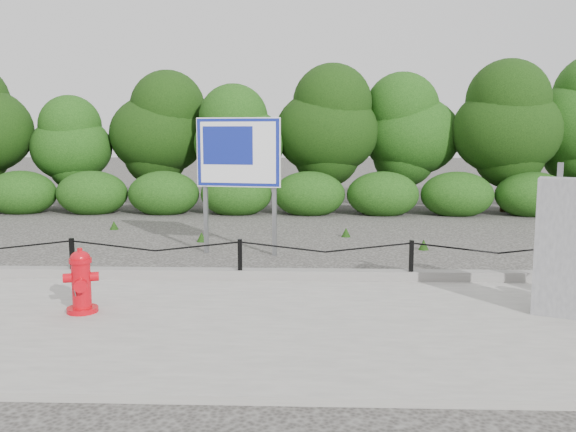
# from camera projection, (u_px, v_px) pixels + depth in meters

# --- Properties ---
(ground) EXTENTS (90.00, 90.00, 0.00)m
(ground) POSITION_uv_depth(u_px,v_px,m) (240.00, 285.00, 8.99)
(ground) COLOR #2D2B28
(ground) RESTS_ON ground
(sidewalk) EXTENTS (14.00, 4.00, 0.08)m
(sidewalk) POSITION_uv_depth(u_px,v_px,m) (220.00, 324.00, 7.01)
(sidewalk) COLOR gray
(sidewalk) RESTS_ON ground
(curb) EXTENTS (14.00, 0.22, 0.14)m
(curb) POSITION_uv_depth(u_px,v_px,m) (241.00, 274.00, 9.02)
(curb) COLOR slate
(curb) RESTS_ON sidewalk
(chain_barrier) EXTENTS (10.06, 0.06, 0.60)m
(chain_barrier) POSITION_uv_depth(u_px,v_px,m) (240.00, 254.00, 8.93)
(chain_barrier) COLOR black
(chain_barrier) RESTS_ON sidewalk
(treeline) EXTENTS (20.43, 3.39, 4.31)m
(treeline) POSITION_uv_depth(u_px,v_px,m) (306.00, 127.00, 17.49)
(treeline) COLOR black
(treeline) RESTS_ON ground
(fire_hydrant) EXTENTS (0.46, 0.47, 0.79)m
(fire_hydrant) POSITION_uv_depth(u_px,v_px,m) (81.00, 282.00, 7.29)
(fire_hydrant) COLOR red
(fire_hydrant) RESTS_ON sidewalk
(utility_cabinet) EXTENTS (0.71, 0.58, 1.79)m
(utility_cabinet) POSITION_uv_depth(u_px,v_px,m) (563.00, 247.00, 7.16)
(utility_cabinet) COLOR #97979A
(utility_cabinet) RESTS_ON sidewalk
(advertising_sign) EXTENTS (1.54, 0.37, 2.49)m
(advertising_sign) POSITION_uv_depth(u_px,v_px,m) (238.00, 159.00, 10.98)
(advertising_sign) COLOR slate
(advertising_sign) RESTS_ON ground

